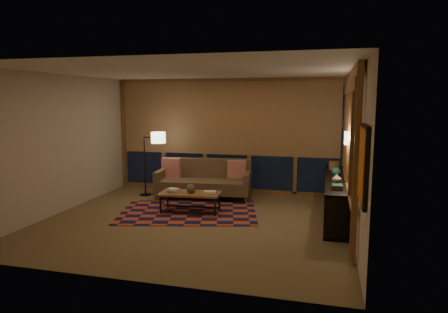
% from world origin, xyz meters
% --- Properties ---
extents(floor, '(5.50, 5.00, 0.01)m').
position_xyz_m(floor, '(0.00, 0.00, 0.00)').
color(floor, olive).
rests_on(floor, ground).
extents(ceiling, '(5.50, 5.00, 0.01)m').
position_xyz_m(ceiling, '(0.00, 0.00, 2.70)').
color(ceiling, white).
rests_on(ceiling, walls).
extents(walls, '(5.51, 5.01, 2.70)m').
position_xyz_m(walls, '(0.00, 0.00, 1.35)').
color(walls, beige).
rests_on(walls, floor).
extents(window_wall_back, '(5.30, 0.16, 2.60)m').
position_xyz_m(window_wall_back, '(0.00, 2.43, 1.35)').
color(window_wall_back, '#925E37').
rests_on(window_wall_back, walls).
extents(window_wall_right, '(0.16, 3.70, 2.60)m').
position_xyz_m(window_wall_right, '(2.68, 0.60, 1.35)').
color(window_wall_right, '#925E37').
rests_on(window_wall_right, walls).
extents(wall_art, '(0.06, 0.74, 0.94)m').
position_xyz_m(wall_art, '(2.71, -1.85, 1.45)').
color(wall_art, red).
rests_on(wall_art, walls).
extents(wall_sconce, '(0.12, 0.18, 0.22)m').
position_xyz_m(wall_sconce, '(2.62, 0.45, 1.55)').
color(wall_sconce, white).
rests_on(wall_sconce, walls).
extents(sofa, '(2.16, 1.06, 0.85)m').
position_xyz_m(sofa, '(-0.36, 1.71, 0.43)').
color(sofa, brown).
rests_on(sofa, floor).
extents(pillow_left, '(0.46, 0.17, 0.45)m').
position_xyz_m(pillow_left, '(-1.17, 1.82, 0.65)').
color(pillow_left, '#B30E06').
rests_on(pillow_left, sofa).
extents(pillow_right, '(0.44, 0.23, 0.42)m').
position_xyz_m(pillow_right, '(0.35, 1.95, 0.64)').
color(pillow_right, '#B30E06').
rests_on(pillow_right, sofa).
extents(area_rug, '(2.99, 2.34, 0.01)m').
position_xyz_m(area_rug, '(-0.30, 0.52, 0.01)').
color(area_rug, '#B6442B').
rests_on(area_rug, floor).
extents(coffee_table, '(1.22, 0.64, 0.39)m').
position_xyz_m(coffee_table, '(-0.27, 0.56, 0.20)').
color(coffee_table, '#925E37').
rests_on(coffee_table, floor).
extents(book_stack_a, '(0.26, 0.23, 0.07)m').
position_xyz_m(book_stack_a, '(-0.62, 0.53, 0.43)').
color(book_stack_a, silver).
rests_on(book_stack_a, coffee_table).
extents(book_stack_b, '(0.26, 0.21, 0.05)m').
position_xyz_m(book_stack_b, '(0.13, 0.56, 0.42)').
color(book_stack_b, silver).
rests_on(book_stack_b, coffee_table).
extents(ceramic_pot, '(0.22, 0.22, 0.18)m').
position_xyz_m(ceramic_pot, '(-0.26, 0.55, 0.48)').
color(ceramic_pot, '#262627').
rests_on(ceramic_pot, coffee_table).
extents(floor_lamp, '(0.51, 0.35, 1.49)m').
position_xyz_m(floor_lamp, '(-1.76, 1.65, 0.74)').
color(floor_lamp, black).
rests_on(floor_lamp, floor).
extents(bookshelf, '(0.40, 2.93, 0.73)m').
position_xyz_m(bookshelf, '(2.49, 1.00, 0.37)').
color(bookshelf, black).
rests_on(bookshelf, floor).
extents(basket, '(0.27, 0.27, 0.18)m').
position_xyz_m(basket, '(2.47, 1.98, 0.82)').
color(basket, brown).
rests_on(basket, bookshelf).
extents(teal_bowl, '(0.20, 0.20, 0.17)m').
position_xyz_m(teal_bowl, '(2.49, 1.26, 0.82)').
color(teal_bowl, '#257D6D').
rests_on(teal_bowl, bookshelf).
extents(vase, '(0.20, 0.20, 0.17)m').
position_xyz_m(vase, '(2.49, 0.55, 0.82)').
color(vase, tan).
rests_on(vase, bookshelf).
extents(shelf_book_stack, '(0.18, 0.25, 0.07)m').
position_xyz_m(shelf_book_stack, '(2.49, 0.07, 0.77)').
color(shelf_book_stack, silver).
rests_on(shelf_book_stack, bookshelf).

